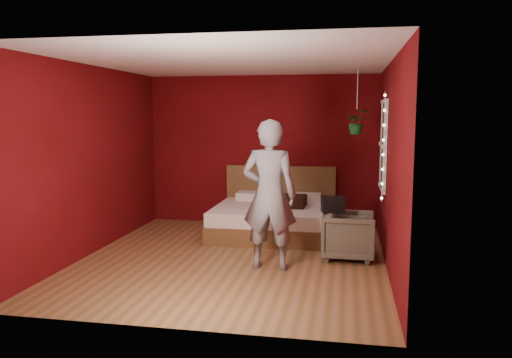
# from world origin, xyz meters

# --- Properties ---
(floor) EXTENTS (4.50, 4.50, 0.00)m
(floor) POSITION_xyz_m (0.00, 0.00, 0.00)
(floor) COLOR #99603D
(floor) RESTS_ON ground
(room_walls) EXTENTS (4.04, 4.54, 2.62)m
(room_walls) POSITION_xyz_m (0.00, 0.00, 1.68)
(room_walls) COLOR #650A11
(room_walls) RESTS_ON ground
(window) EXTENTS (0.05, 0.97, 1.27)m
(window) POSITION_xyz_m (1.97, 0.90, 1.50)
(window) COLOR white
(window) RESTS_ON room_walls
(fairy_lights) EXTENTS (0.04, 0.04, 1.45)m
(fairy_lights) POSITION_xyz_m (1.94, 0.37, 1.50)
(fairy_lights) COLOR silver
(fairy_lights) RESTS_ON room_walls
(bed) EXTENTS (1.90, 1.61, 1.04)m
(bed) POSITION_xyz_m (0.35, 1.48, 0.27)
(bed) COLOR brown
(bed) RESTS_ON ground
(person) EXTENTS (0.70, 0.47, 1.87)m
(person) POSITION_xyz_m (0.54, -0.30, 0.94)
(person) COLOR gray
(person) RESTS_ON ground
(armchair) EXTENTS (0.70, 0.68, 0.63)m
(armchair) POSITION_xyz_m (1.52, 0.30, 0.31)
(armchair) COLOR #635E4E
(armchair) RESTS_ON ground
(handbag) EXTENTS (0.33, 0.22, 0.21)m
(handbag) POSITION_xyz_m (1.30, 0.30, 0.74)
(handbag) COLOR black
(handbag) RESTS_ON armchair
(throw_pillow) EXTENTS (0.50, 0.50, 0.17)m
(throw_pillow) POSITION_xyz_m (0.60, 1.44, 0.56)
(throw_pillow) COLOR black
(throw_pillow) RESTS_ON bed
(hanging_plant) EXTENTS (0.40, 0.37, 0.96)m
(hanging_plant) POSITION_xyz_m (1.60, 1.13, 1.82)
(hanging_plant) COLOR silver
(hanging_plant) RESTS_ON room_walls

